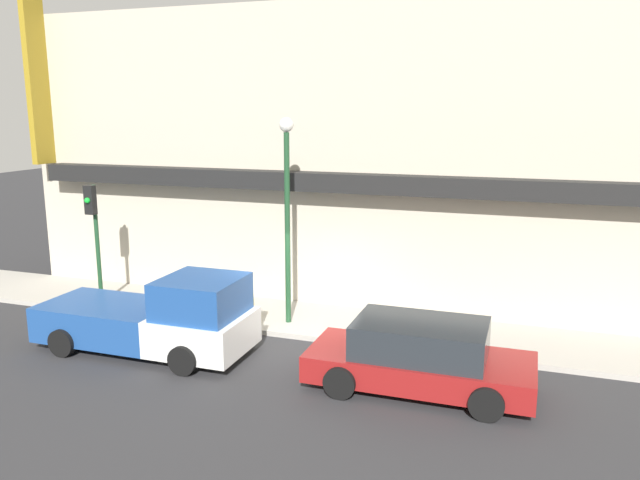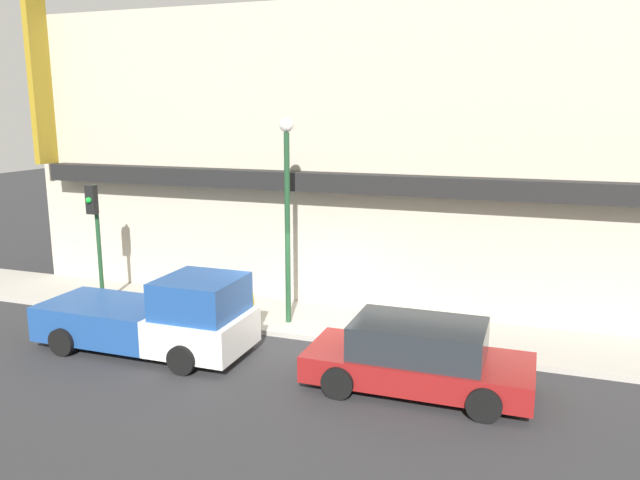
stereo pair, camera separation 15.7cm
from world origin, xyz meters
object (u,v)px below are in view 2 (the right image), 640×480
Objects in this scene: street_lamp at (287,196)px; traffic_light at (95,222)px; pickup_truck at (158,318)px; fire_hydrant at (251,305)px; parked_car at (418,357)px.

street_lamp is 5.75m from traffic_light.
traffic_light is (-3.43, 2.24, 1.68)m from pickup_truck.
street_lamp reaches higher than fire_hydrant.
pickup_truck is at bearing -114.91° from fire_hydrant.
pickup_truck is at bearing -130.82° from street_lamp.
fire_hydrant is (1.17, 2.52, -0.32)m from pickup_truck.
parked_car is 9.97m from traffic_light.
street_lamp is 1.54× the size of traffic_light.
pickup_truck is 4.43m from traffic_light.
parked_car is 5.56m from fire_hydrant.
street_lamp is (2.23, 2.58, 2.63)m from pickup_truck.
pickup_truck is 1.50× the size of traffic_light.
traffic_light is at bearing 148.67° from pickup_truck.
parked_car is 0.86× the size of street_lamp.
fire_hydrant is 3.13m from street_lamp.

